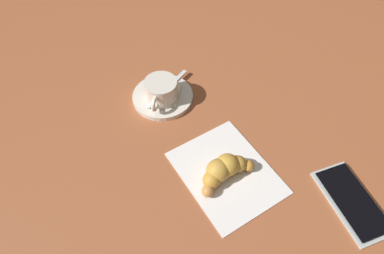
{
  "coord_description": "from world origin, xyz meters",
  "views": [
    {
      "loc": [
        -0.38,
        0.14,
        0.55
      ],
      "look_at": [
        0.01,
        -0.01,
        0.02
      ],
      "focal_mm": 31.82,
      "sensor_mm": 36.0,
      "label": 1
    }
  ],
  "objects_px": {
    "espresso_cup": "(161,91)",
    "sugar_packet": "(175,95)",
    "napkin": "(226,172)",
    "saucer": "(163,97)",
    "teaspoon": "(161,95)",
    "cell_phone": "(352,201)",
    "croissant": "(224,170)"
  },
  "relations": [
    {
      "from": "espresso_cup",
      "to": "napkin",
      "type": "relative_size",
      "value": 0.43
    },
    {
      "from": "sugar_packet",
      "to": "croissant",
      "type": "height_order",
      "value": "croissant"
    },
    {
      "from": "espresso_cup",
      "to": "croissant",
      "type": "relative_size",
      "value": 0.7
    },
    {
      "from": "teaspoon",
      "to": "croissant",
      "type": "distance_m",
      "value": 0.23
    },
    {
      "from": "napkin",
      "to": "cell_phone",
      "type": "bearing_deg",
      "value": -125.96
    },
    {
      "from": "saucer",
      "to": "teaspoon",
      "type": "xyz_separation_m",
      "value": [
        -0.0,
        0.0,
        0.01
      ]
    },
    {
      "from": "saucer",
      "to": "cell_phone",
      "type": "relative_size",
      "value": 0.89
    },
    {
      "from": "sugar_packet",
      "to": "croissant",
      "type": "xyz_separation_m",
      "value": [
        -0.21,
        -0.02,
        0.01
      ]
    },
    {
      "from": "sugar_packet",
      "to": "cell_phone",
      "type": "xyz_separation_m",
      "value": [
        -0.34,
        -0.21,
        -0.01
      ]
    },
    {
      "from": "saucer",
      "to": "teaspoon",
      "type": "distance_m",
      "value": 0.01
    },
    {
      "from": "espresso_cup",
      "to": "croissant",
      "type": "xyz_separation_m",
      "value": [
        -0.22,
        -0.05,
        -0.01
      ]
    },
    {
      "from": "teaspoon",
      "to": "sugar_packet",
      "type": "relative_size",
      "value": 1.91
    },
    {
      "from": "napkin",
      "to": "croissant",
      "type": "xyz_separation_m",
      "value": [
        -0.0,
        0.01,
        0.02
      ]
    },
    {
      "from": "espresso_cup",
      "to": "sugar_packet",
      "type": "relative_size",
      "value": 1.3
    },
    {
      "from": "sugar_packet",
      "to": "cell_phone",
      "type": "relative_size",
      "value": 0.43
    },
    {
      "from": "saucer",
      "to": "sugar_packet",
      "type": "bearing_deg",
      "value": -117.08
    },
    {
      "from": "teaspoon",
      "to": "saucer",
      "type": "bearing_deg",
      "value": -89.17
    },
    {
      "from": "napkin",
      "to": "saucer",
      "type": "bearing_deg",
      "value": 13.63
    },
    {
      "from": "croissant",
      "to": "sugar_packet",
      "type": "bearing_deg",
      "value": 5.7
    },
    {
      "from": "sugar_packet",
      "to": "napkin",
      "type": "distance_m",
      "value": 0.21
    },
    {
      "from": "croissant",
      "to": "cell_phone",
      "type": "height_order",
      "value": "croissant"
    },
    {
      "from": "teaspoon",
      "to": "cell_phone",
      "type": "relative_size",
      "value": 0.83
    },
    {
      "from": "croissant",
      "to": "cell_phone",
      "type": "distance_m",
      "value": 0.23
    },
    {
      "from": "teaspoon",
      "to": "napkin",
      "type": "xyz_separation_m",
      "value": [
        -0.22,
        -0.06,
        -0.01
      ]
    },
    {
      "from": "napkin",
      "to": "teaspoon",
      "type": "bearing_deg",
      "value": 14.75
    },
    {
      "from": "espresso_cup",
      "to": "sugar_packet",
      "type": "height_order",
      "value": "espresso_cup"
    },
    {
      "from": "saucer",
      "to": "espresso_cup",
      "type": "bearing_deg",
      "value": 150.51
    },
    {
      "from": "saucer",
      "to": "cell_phone",
      "type": "bearing_deg",
      "value": -146.42
    },
    {
      "from": "espresso_cup",
      "to": "cell_phone",
      "type": "bearing_deg",
      "value": -145.19
    },
    {
      "from": "saucer",
      "to": "espresso_cup",
      "type": "relative_size",
      "value": 1.57
    },
    {
      "from": "sugar_packet",
      "to": "croissant",
      "type": "distance_m",
      "value": 0.21
    },
    {
      "from": "saucer",
      "to": "espresso_cup",
      "type": "xyz_separation_m",
      "value": [
        -0.01,
        0.0,
        0.03
      ]
    }
  ]
}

